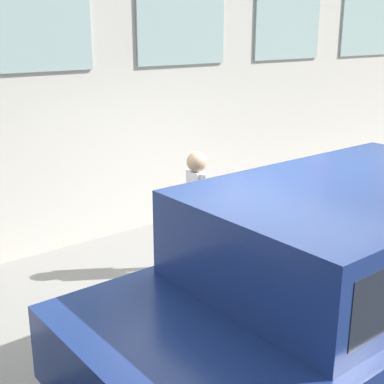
{
  "coord_description": "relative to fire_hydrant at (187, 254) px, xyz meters",
  "views": [
    {
      "loc": [
        -3.64,
        3.64,
        2.92
      ],
      "look_at": [
        0.74,
        0.15,
        1.2
      ],
      "focal_mm": 50.0,
      "sensor_mm": 36.0,
      "label": 1
    }
  ],
  "objects": [
    {
      "name": "sidewalk",
      "position": [
        0.72,
        -0.37,
        -0.51
      ],
      "size": [
        2.54,
        60.0,
        0.15
      ],
      "color": "gray",
      "rests_on": "ground_plane"
    },
    {
      "name": "parked_truck_navy_near",
      "position": [
        -1.76,
        -0.4,
        0.41
      ],
      "size": [
        2.04,
        4.79,
        1.71
      ],
      "color": "black",
      "rests_on": "ground_plane"
    },
    {
      "name": "ground_plane",
      "position": [
        -0.55,
        -0.37,
        -0.59
      ],
      "size": [
        80.0,
        80.0,
        0.0
      ],
      "primitive_type": "plane",
      "color": "#2D2D30"
    },
    {
      "name": "person",
      "position": [
        0.38,
        -0.44,
        0.43
      ],
      "size": [
        0.35,
        0.23,
        1.44
      ],
      "rotation": [
        0.0,
        0.0,
        1.68
      ],
      "color": "navy",
      "rests_on": "sidewalk"
    },
    {
      "name": "fire_hydrant",
      "position": [
        0.0,
        0.0,
        0.0
      ],
      "size": [
        0.37,
        0.47,
        0.85
      ],
      "color": "gray",
      "rests_on": "sidewalk"
    }
  ]
}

